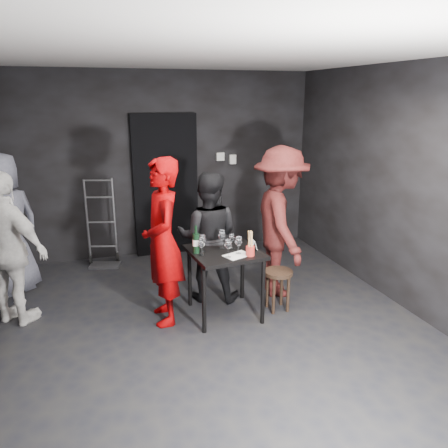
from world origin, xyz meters
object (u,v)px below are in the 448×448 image
object	(u,v)px
tasting_table	(225,259)
man_maroon	(281,208)
bystander_grey	(3,214)
stool	(278,279)
wine_bottle	(196,243)
server_red	(162,228)
breadstick_cup	(250,244)
hand_truck	(104,249)
bystander_cream	(8,243)
woman_black	(208,236)

from	to	relation	value
tasting_table	man_maroon	world-z (taller)	man_maroon
bystander_grey	stool	bearing A→B (deg)	119.15
man_maroon	wine_bottle	world-z (taller)	man_maroon
server_red	breadstick_cup	world-z (taller)	server_red
hand_truck	server_red	bearing A→B (deg)	-57.78
server_red	wine_bottle	xyz separation A→B (m)	(0.34, -0.06, -0.17)
hand_truck	breadstick_cup	distance (m)	2.67
man_maroon	bystander_cream	distance (m)	2.98
hand_truck	stool	world-z (taller)	hand_truck
bystander_cream	breadstick_cup	distance (m)	2.49
woman_black	bystander_cream	xyz separation A→B (m)	(-2.11, 0.05, 0.12)
bystander_grey	tasting_table	bearing A→B (deg)	115.10
server_red	bystander_grey	bearing A→B (deg)	-126.29
bystander_grey	hand_truck	bearing A→B (deg)	173.73
stool	man_maroon	size ratio (longest dim) A/B	0.22
woman_black	breadstick_cup	bearing A→B (deg)	133.29
woman_black	wine_bottle	xyz separation A→B (m)	(-0.25, -0.43, 0.09)
server_red	man_maroon	bearing A→B (deg)	100.35
server_red	woman_black	bearing A→B (deg)	122.28
wine_bottle	woman_black	bearing A→B (deg)	59.96
stool	man_maroon	bearing A→B (deg)	64.79
woman_black	breadstick_cup	world-z (taller)	woman_black
bystander_cream	bystander_grey	xyz separation A→B (m)	(-0.15, 0.82, 0.11)
stool	bystander_cream	size ratio (longest dim) A/B	0.26
bystander_grey	breadstick_cup	world-z (taller)	bystander_grey
wine_bottle	breadstick_cup	xyz separation A→B (m)	(0.51, -0.25, 0.01)
hand_truck	tasting_table	bearing A→B (deg)	-42.68
hand_truck	woman_black	world-z (taller)	woman_black
tasting_table	man_maroon	distance (m)	0.97
bystander_cream	bystander_grey	size ratio (longest dim) A/B	0.89
tasting_table	breadstick_cup	distance (m)	0.38
wine_bottle	breadstick_cup	size ratio (longest dim) A/B	1.04
man_maroon	server_red	bearing A→B (deg)	107.99
stool	bystander_cream	world-z (taller)	bystander_cream
tasting_table	server_red	distance (m)	0.76
wine_bottle	bystander_cream	bearing A→B (deg)	165.44
wine_bottle	breadstick_cup	distance (m)	0.57
bystander_grey	breadstick_cup	size ratio (longest dim) A/B	7.01
hand_truck	bystander_cream	bearing A→B (deg)	-108.35
tasting_table	bystander_grey	world-z (taller)	bystander_grey
woman_black	wine_bottle	bearing A→B (deg)	81.95
breadstick_cup	man_maroon	bearing A→B (deg)	43.64
stool	server_red	bearing A→B (deg)	172.56
hand_truck	bystander_cream	xyz separation A→B (m)	(-0.96, -1.44, 0.67)
hand_truck	bystander_grey	bearing A→B (deg)	-135.64
bystander_cream	wine_bottle	size ratio (longest dim) A/B	6.00
bystander_cream	breadstick_cup	xyz separation A→B (m)	(2.38, -0.73, -0.01)
hand_truck	stool	bearing A→B (deg)	-32.73
server_red	breadstick_cup	bearing A→B (deg)	70.23
woman_black	man_maroon	bearing A→B (deg)	-165.27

